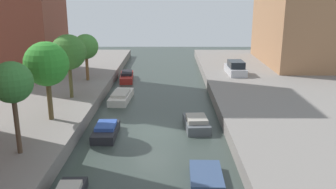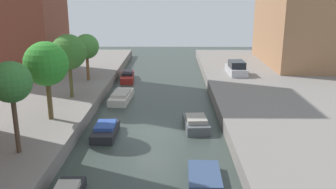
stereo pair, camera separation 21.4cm
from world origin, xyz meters
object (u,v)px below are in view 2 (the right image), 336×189
Objects in this scene: street_tree_2 at (11,83)px; moored_boat_right_1 at (204,177)px; low_block_right at (307,30)px; street_tree_5 at (86,47)px; moored_boat_right_2 at (196,123)px; street_tree_3 at (46,64)px; parked_car at (236,69)px; moored_boat_left_3 at (121,96)px; moored_boat_left_2 at (105,131)px; moored_boat_left_4 at (127,77)px; street_tree_4 at (69,52)px.

street_tree_2 is 1.70× the size of moored_boat_right_1.
low_block_right is 2.81× the size of street_tree_2.
street_tree_2 is at bearing -90.00° from street_tree_5.
low_block_right is 4.14× the size of moored_boat_right_2.
street_tree_2 is 1.47× the size of moored_boat_right_2.
street_tree_5 is (0.00, 11.79, -0.53)m from street_tree_3.
street_tree_3 is 11.33m from moored_boat_right_2.
parked_car is 0.91× the size of moored_boat_left_3.
moored_boat_left_2 is at bearing -9.15° from street_tree_3.
street_tree_5 is 16.13m from parked_car.
street_tree_5 reaches higher than moored_boat_left_4.
moored_boat_left_3 is at bearing -87.02° from moored_boat_left_4.
parked_car is 13.64m from moored_boat_left_3.
street_tree_3 is at bearing -139.87° from low_block_right.
moored_boat_left_3 is (3.90, -3.93, -4.02)m from street_tree_5.
moored_boat_left_2 is (3.94, -12.42, -4.04)m from street_tree_5.
street_tree_3 is at bearing -136.60° from parked_car.
street_tree_3 is at bearing -102.33° from moored_boat_left_4.
street_tree_5 reaches higher than moored_boat_left_2.
moored_boat_right_1 is at bearing -44.49° from moored_boat_left_2.
street_tree_2 is at bearing -106.22° from moored_boat_left_3.
low_block_right is 32.26m from moored_boat_right_1.
moored_boat_right_1 is at bearing -117.87° from low_block_right.
moored_boat_right_1 is 7.73m from moored_boat_right_2.
street_tree_5 is 21.77m from moored_boat_right_1.
parked_car reaches higher than moored_boat_left_3.
street_tree_4 reaches higher than street_tree_2.
street_tree_3 is 1.18× the size of moored_boat_left_3.
parked_car is at bearing 69.36° from moored_boat_right_2.
moored_boat_left_2 is 0.75× the size of moored_boat_left_3.
parked_car reaches higher than moored_boat_left_4.
low_block_right reaches higher than moored_boat_left_4.
moored_boat_right_2 is (6.45, -7.04, 0.03)m from moored_boat_left_3.
street_tree_3 reaches higher than moored_boat_left_2.
moored_boat_left_2 is (3.94, -0.63, -4.58)m from street_tree_3.
moored_boat_left_2 is at bearing -88.41° from moored_boat_left_4.
street_tree_5 reaches higher than moored_boat_left_3.
street_tree_2 is 13.00m from moored_boat_right_2.
street_tree_2 is 17.36m from street_tree_5.
moored_boat_left_4 is at bearing 174.46° from parked_car.
low_block_right is at bearing 45.81° from moored_boat_left_2.
low_block_right is 3.11× the size of moored_boat_left_3.
street_tree_5 is 1.00× the size of moored_boat_left_3.
parked_car is 0.94× the size of moored_boat_left_4.
street_tree_5 is at bearing 90.00° from street_tree_2.
street_tree_4 is (0.00, 5.52, -0.08)m from street_tree_3.
parked_car is (15.61, 2.97, -2.80)m from street_tree_5.
moored_boat_left_2 is at bearing -72.39° from street_tree_5.
street_tree_3 is 11.80m from street_tree_5.
street_tree_5 is 1.11× the size of parked_car.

